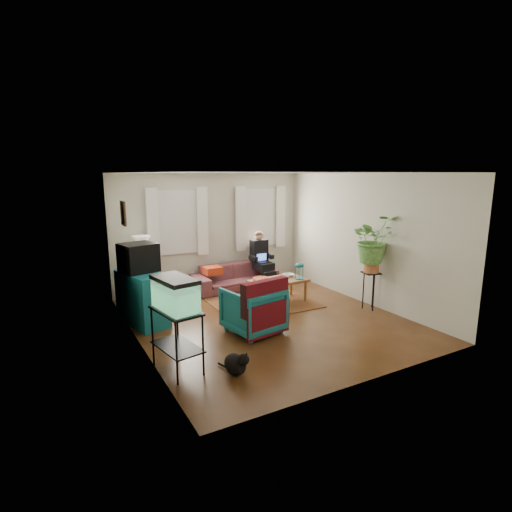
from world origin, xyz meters
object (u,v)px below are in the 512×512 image
armchair (253,307)px  plant_stand (370,291)px  sofa (235,273)px  side_table (144,283)px  aquarium_stand (177,340)px  coffee_table (279,291)px  dresser (143,298)px

armchair → plant_stand: armchair is taller
sofa → side_table: (-2.01, 0.18, -0.02)m
aquarium_stand → coffee_table: size_ratio=0.74×
dresser → coffee_table: (2.71, -0.13, -0.22)m
sofa → dresser: bearing=-155.3°
sofa → plant_stand: size_ratio=2.64×
dresser → coffee_table: size_ratio=0.89×
armchair → plant_stand: 2.53m
coffee_table → plant_stand: size_ratio=1.57×
coffee_table → aquarium_stand: bearing=-149.6°
armchair → sofa: bearing=-118.8°
side_table → dresser: 1.40m
aquarium_stand → side_table: bearing=73.5°
dresser → sofa: bearing=11.6°
sofa → armchair: 2.57m
sofa → aquarium_stand: aquarium_stand is taller
coffee_table → plant_stand: (1.32, -1.21, 0.13)m
aquarium_stand → coffee_table: aquarium_stand is taller
plant_stand → side_table: bearing=143.9°
sofa → side_table: bearing=173.2°
sofa → side_table: 2.02m
aquarium_stand → armchair: (1.51, 0.68, -0.00)m
dresser → aquarium_stand: bearing=-105.2°
sofa → coffee_table: 1.36m
sofa → aquarium_stand: (-2.36, -3.11, 0.05)m
aquarium_stand → plant_stand: bearing=-2.0°
aquarium_stand → sofa: bearing=42.4°
side_table → sofa: bearing=-5.0°
plant_stand → aquarium_stand: bearing=-171.6°
side_table → plant_stand: (3.69, -2.69, 0.01)m
side_table → coffee_table: (2.37, -1.49, -0.12)m
coffee_table → plant_stand: 1.79m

